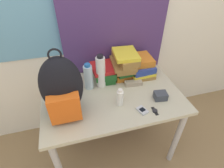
% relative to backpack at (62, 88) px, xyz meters
% --- Properties ---
extents(wall_back, '(6.00, 0.06, 2.50)m').
position_rel_backpack_xyz_m(wall_back, '(0.37, 0.54, 0.33)').
color(wall_back, silver).
rests_on(wall_back, ground_plane).
extents(curtain_blue, '(0.95, 0.04, 2.50)m').
position_rel_backpack_xyz_m(curtain_blue, '(0.51, 0.49, 0.33)').
color(curtain_blue, '#4C336B').
rests_on(curtain_blue, ground_plane).
extents(desk, '(1.12, 0.74, 0.71)m').
position_rel_backpack_xyz_m(desk, '(0.37, 0.09, -0.30)').
color(desk, '#B7B299').
rests_on(desk, ground_plane).
extents(backpack, '(0.29, 0.27, 0.50)m').
position_rel_backpack_xyz_m(backpack, '(0.00, 0.00, 0.00)').
color(backpack, black).
rests_on(backpack, desk).
extents(book_stack_left, '(0.21, 0.25, 0.13)m').
position_rel_backpack_xyz_m(book_stack_left, '(0.36, 0.31, -0.14)').
color(book_stack_left, '#1E5623').
rests_on(book_stack_left, desk).
extents(book_stack_center, '(0.24, 0.29, 0.24)m').
position_rel_backpack_xyz_m(book_stack_center, '(0.55, 0.31, -0.09)').
color(book_stack_center, orange).
rests_on(book_stack_center, desk).
extents(book_stack_right, '(0.23, 0.29, 0.17)m').
position_rel_backpack_xyz_m(book_stack_right, '(0.71, 0.31, -0.13)').
color(book_stack_right, olive).
rests_on(book_stack_right, desk).
extents(water_bottle, '(0.07, 0.07, 0.23)m').
position_rel_backpack_xyz_m(water_bottle, '(0.21, 0.22, -0.10)').
color(water_bottle, silver).
rests_on(water_bottle, desk).
extents(sports_bottle, '(0.08, 0.08, 0.30)m').
position_rel_backpack_xyz_m(sports_bottle, '(0.31, 0.22, -0.07)').
color(sports_bottle, white).
rests_on(sports_bottle, desk).
extents(sunscreen_bottle, '(0.05, 0.05, 0.14)m').
position_rel_backpack_xyz_m(sunscreen_bottle, '(0.40, -0.04, -0.15)').
color(sunscreen_bottle, white).
rests_on(sunscreen_bottle, desk).
extents(cell_phone, '(0.08, 0.10, 0.02)m').
position_rel_backpack_xyz_m(cell_phone, '(0.53, -0.16, -0.20)').
color(cell_phone, '#B7BCC6').
rests_on(cell_phone, desk).
extents(sunglasses_case, '(0.15, 0.07, 0.04)m').
position_rel_backpack_xyz_m(sunglasses_case, '(0.58, 0.15, -0.19)').
color(sunglasses_case, gray).
rests_on(sunglasses_case, desk).
extents(camera_pouch, '(0.11, 0.09, 0.06)m').
position_rel_backpack_xyz_m(camera_pouch, '(0.72, -0.07, -0.18)').
color(camera_pouch, '#383D47').
rests_on(camera_pouch, desk).
extents(wristwatch, '(0.04, 0.08, 0.01)m').
position_rel_backpack_xyz_m(wristwatch, '(0.62, -0.18, -0.21)').
color(wristwatch, black).
rests_on(wristwatch, desk).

